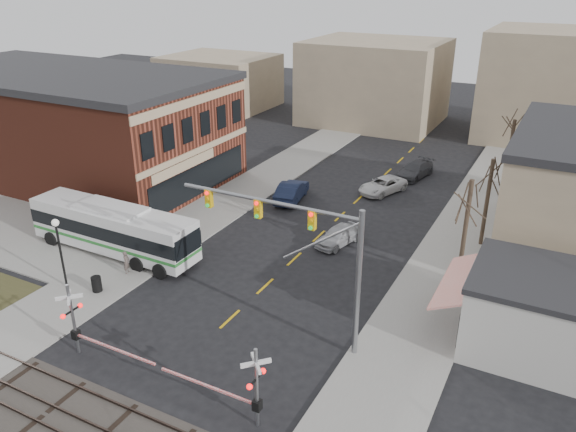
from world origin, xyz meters
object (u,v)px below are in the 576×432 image
at_px(transit_bus, 113,228).
at_px(trash_bin, 97,284).
at_px(traffic_signal_mast, 307,242).
at_px(car_a, 339,235).
at_px(rr_crossing_west, 80,322).
at_px(rr_crossing_east, 248,386).
at_px(car_b, 292,191).
at_px(street_lamp, 58,239).
at_px(pedestrian_near, 126,262).
at_px(car_d, 415,170).
at_px(car_c, 383,185).
at_px(pedestrian_far, 156,225).

relative_size(transit_bus, trash_bin, 13.32).
xyz_separation_m(traffic_signal_mast, car_a, (-2.79, 11.16, -5.05)).
xyz_separation_m(rr_crossing_west, car_a, (6.59, 17.57, -1.28)).
bearing_deg(rr_crossing_west, rr_crossing_east, -0.51).
relative_size(car_a, car_b, 0.81).
bearing_deg(street_lamp, pedestrian_near, 53.34).
xyz_separation_m(car_b, pedestrian_near, (-3.58, -16.12, 0.06)).
distance_m(street_lamp, car_d, 32.53).
bearing_deg(car_d, car_b, -114.46).
relative_size(rr_crossing_east, car_c, 1.18).
relative_size(street_lamp, pedestrian_near, 2.95).
bearing_deg(rr_crossing_west, car_d, 77.47).
height_order(transit_bus, pedestrian_far, transit_bus).
bearing_deg(rr_crossing_east, car_b, 113.04).
bearing_deg(car_a, traffic_signal_mast, -61.77).
height_order(transit_bus, car_b, transit_bus).
relative_size(rr_crossing_west, car_a, 1.38).
distance_m(trash_bin, car_b, 19.02).
xyz_separation_m(car_a, car_b, (-6.75, 5.83, 0.13)).
bearing_deg(car_b, car_a, 128.79).
xyz_separation_m(street_lamp, pedestrian_near, (2.22, 2.98, -2.44)).
relative_size(car_b, car_d, 1.04).
bearing_deg(car_d, transit_bus, -107.87).
bearing_deg(trash_bin, transit_bus, 121.21).
bearing_deg(car_d, street_lamp, -102.60).
height_order(traffic_signal_mast, trash_bin, traffic_signal_mast).
relative_size(traffic_signal_mast, car_a, 2.49).
distance_m(transit_bus, traffic_signal_mast, 16.66).
relative_size(rr_crossing_east, car_a, 1.38).
bearing_deg(traffic_signal_mast, transit_bus, 169.91).
xyz_separation_m(transit_bus, street_lamp, (0.60, -4.94, 1.47)).
bearing_deg(trash_bin, car_a, 50.92).
distance_m(car_a, pedestrian_far, 13.19).
bearing_deg(rr_crossing_east, traffic_signal_mast, 93.92).
height_order(car_a, car_c, car_a).
relative_size(transit_bus, car_a, 3.14).
height_order(trash_bin, car_d, car_d).
bearing_deg(pedestrian_near, car_b, -28.38).
distance_m(trash_bin, car_a, 16.53).
bearing_deg(pedestrian_near, street_lamp, 127.49).
bearing_deg(rr_crossing_west, pedestrian_far, 114.06).
bearing_deg(pedestrian_far, car_c, -14.00).
distance_m(car_d, pedestrian_near, 28.81).
height_order(traffic_signal_mast, rr_crossing_east, traffic_signal_mast).
relative_size(traffic_signal_mast, trash_bin, 10.58).
relative_size(car_c, car_d, 0.98).
relative_size(transit_bus, car_b, 2.55).
bearing_deg(pedestrian_near, car_d, -38.84).
bearing_deg(car_b, traffic_signal_mast, 108.94).
xyz_separation_m(trash_bin, car_c, (9.95, 23.86, 0.06)).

